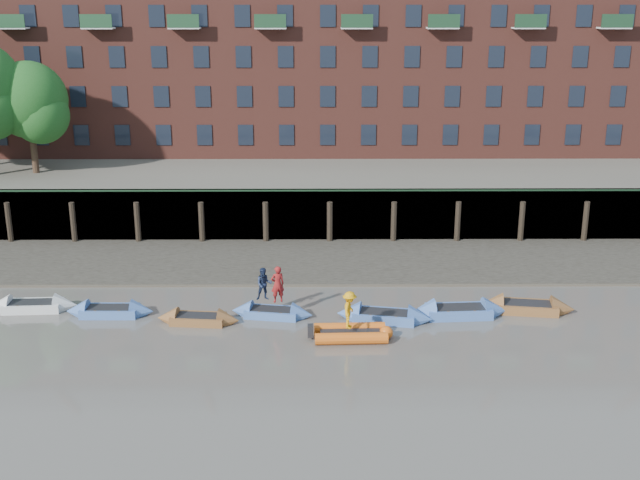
{
  "coord_description": "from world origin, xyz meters",
  "views": [
    {
      "loc": [
        -2.89,
        -26.26,
        15.22
      ],
      "look_at": [
        -2.67,
        12.0,
        3.2
      ],
      "focal_mm": 45.0,
      "sensor_mm": 36.0,
      "label": 1
    }
  ],
  "objects_px": {
    "rowboat_0": "(33,306)",
    "rib_tender": "(354,333)",
    "rowboat_1": "(110,311)",
    "person_rower_a": "(278,284)",
    "person_rower_b": "(264,284)",
    "rowboat_4": "(384,316)",
    "rowboat_2": "(198,319)",
    "person_rib_crew": "(350,310)",
    "rowboat_5": "(459,312)",
    "rowboat_6": "(526,307)",
    "rowboat_3": "(272,313)"
  },
  "relations": [
    {
      "from": "rowboat_0",
      "to": "rib_tender",
      "type": "relative_size",
      "value": 1.22
    },
    {
      "from": "rowboat_1",
      "to": "person_rower_a",
      "type": "distance_m",
      "value": 8.35
    },
    {
      "from": "person_rower_b",
      "to": "rowboat_4",
      "type": "bearing_deg",
      "value": -15.28
    },
    {
      "from": "rowboat_2",
      "to": "person_rower_b",
      "type": "bearing_deg",
      "value": 24.24
    },
    {
      "from": "rowboat_0",
      "to": "rowboat_1",
      "type": "distance_m",
      "value": 4.03
    },
    {
      "from": "rowboat_1",
      "to": "person_rib_crew",
      "type": "relative_size",
      "value": 2.47
    },
    {
      "from": "rowboat_5",
      "to": "rib_tender",
      "type": "bearing_deg",
      "value": -157.4
    },
    {
      "from": "rowboat_1",
      "to": "person_rower_b",
      "type": "distance_m",
      "value": 7.66
    },
    {
      "from": "rowboat_6",
      "to": "person_rib_crew",
      "type": "distance_m",
      "value": 9.52
    },
    {
      "from": "rowboat_1",
      "to": "rowboat_5",
      "type": "height_order",
      "value": "rowboat_5"
    },
    {
      "from": "rowboat_3",
      "to": "rowboat_6",
      "type": "bearing_deg",
      "value": 12.03
    },
    {
      "from": "rowboat_5",
      "to": "rowboat_1",
      "type": "bearing_deg",
      "value": 175.57
    },
    {
      "from": "rowboat_0",
      "to": "rib_tender",
      "type": "bearing_deg",
      "value": -15.56
    },
    {
      "from": "rowboat_5",
      "to": "person_rower_a",
      "type": "xyz_separation_m",
      "value": [
        -8.78,
        -0.01,
        1.44
      ]
    },
    {
      "from": "rowboat_2",
      "to": "rib_tender",
      "type": "xyz_separation_m",
      "value": [
        7.33,
        -1.82,
        0.07
      ]
    },
    {
      "from": "rowboat_6",
      "to": "rib_tender",
      "type": "xyz_separation_m",
      "value": [
        -8.67,
        -3.15,
        0.03
      ]
    },
    {
      "from": "rowboat_0",
      "to": "person_rower_b",
      "type": "xyz_separation_m",
      "value": [
        11.51,
        -0.6,
        1.36
      ]
    },
    {
      "from": "rowboat_0",
      "to": "rowboat_3",
      "type": "bearing_deg",
      "value": -7.35
    },
    {
      "from": "rib_tender",
      "to": "person_rower_b",
      "type": "distance_m",
      "value": 5.28
    },
    {
      "from": "rowboat_2",
      "to": "rib_tender",
      "type": "bearing_deg",
      "value": -8.45
    },
    {
      "from": "rowboat_1",
      "to": "person_rower_a",
      "type": "xyz_separation_m",
      "value": [
        8.21,
        -0.22,
        1.47
      ]
    },
    {
      "from": "rowboat_5",
      "to": "person_rib_crew",
      "type": "height_order",
      "value": "person_rib_crew"
    },
    {
      "from": "rowboat_2",
      "to": "rib_tender",
      "type": "distance_m",
      "value": 7.55
    },
    {
      "from": "rowboat_3",
      "to": "person_rower_b",
      "type": "relative_size",
      "value": 2.55
    },
    {
      "from": "rowboat_0",
      "to": "rowboat_1",
      "type": "height_order",
      "value": "rowboat_0"
    },
    {
      "from": "rowboat_2",
      "to": "person_rib_crew",
      "type": "relative_size",
      "value": 2.35
    },
    {
      "from": "rowboat_0",
      "to": "rowboat_6",
      "type": "height_order",
      "value": "rowboat_6"
    },
    {
      "from": "rib_tender",
      "to": "person_rower_a",
      "type": "bearing_deg",
      "value": 142.07
    },
    {
      "from": "rowboat_3",
      "to": "person_rower_b",
      "type": "bearing_deg",
      "value": 152.62
    },
    {
      "from": "rib_tender",
      "to": "person_rower_a",
      "type": "distance_m",
      "value": 4.61
    },
    {
      "from": "rowboat_5",
      "to": "rowboat_6",
      "type": "xyz_separation_m",
      "value": [
        3.44,
        0.56,
        -0.01
      ]
    },
    {
      "from": "rowboat_6",
      "to": "person_rower_a",
      "type": "bearing_deg",
      "value": -168.89
    },
    {
      "from": "rowboat_1",
      "to": "person_rower_b",
      "type": "xyz_separation_m",
      "value": [
        7.54,
        0.08,
        1.37
      ]
    },
    {
      "from": "rowboat_6",
      "to": "rowboat_2",
      "type": "bearing_deg",
      "value": -166.86
    },
    {
      "from": "person_rib_crew",
      "to": "rowboat_3",
      "type": "bearing_deg",
      "value": 65.1
    },
    {
      "from": "rowboat_6",
      "to": "rowboat_1",
      "type": "bearing_deg",
      "value": -170.61
    },
    {
      "from": "rowboat_2",
      "to": "rowboat_3",
      "type": "relative_size",
      "value": 0.98
    },
    {
      "from": "rowboat_6",
      "to": "rowboat_3",
      "type": "bearing_deg",
      "value": -169.06
    },
    {
      "from": "rowboat_6",
      "to": "person_rib_crew",
      "type": "height_order",
      "value": "person_rib_crew"
    },
    {
      "from": "rowboat_0",
      "to": "person_rower_a",
      "type": "xyz_separation_m",
      "value": [
        12.19,
        -0.9,
        1.46
      ]
    },
    {
      "from": "rowboat_2",
      "to": "rowboat_6",
      "type": "relative_size",
      "value": 0.85
    },
    {
      "from": "rowboat_0",
      "to": "rowboat_4",
      "type": "distance_m",
      "value": 17.35
    },
    {
      "from": "person_rower_b",
      "to": "person_rower_a",
      "type": "bearing_deg",
      "value": -31.47
    },
    {
      "from": "rowboat_6",
      "to": "rib_tender",
      "type": "height_order",
      "value": "rowboat_6"
    },
    {
      "from": "rowboat_5",
      "to": "person_rib_crew",
      "type": "xyz_separation_m",
      "value": [
        -5.43,
        -2.66,
        1.2
      ]
    },
    {
      "from": "rowboat_6",
      "to": "rib_tender",
      "type": "relative_size",
      "value": 1.32
    },
    {
      "from": "rowboat_0",
      "to": "rowboat_6",
      "type": "relative_size",
      "value": 0.93
    },
    {
      "from": "person_rower_b",
      "to": "rowboat_3",
      "type": "bearing_deg",
      "value": -44.08
    },
    {
      "from": "rowboat_5",
      "to": "rowboat_3",
      "type": "bearing_deg",
      "value": 176.22
    },
    {
      "from": "rowboat_4",
      "to": "rowboat_6",
      "type": "distance_m",
      "value": 7.2
    }
  ]
}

